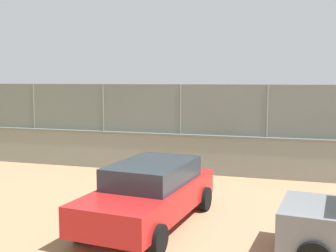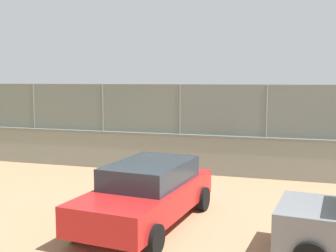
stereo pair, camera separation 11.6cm
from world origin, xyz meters
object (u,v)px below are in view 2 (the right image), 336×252
object	(u,v)px
player_foreground_swinging	(100,123)
courtside_bench	(73,149)
player_baseline_waiting	(283,138)
parked_car_red	(148,192)
sports_ball	(250,164)

from	to	relation	value
player_foreground_swinging	courtside_bench	xyz separation A→B (m)	(-1.50, 6.09, -0.48)
player_baseline_waiting	parked_car_red	size ratio (longest dim) A/B	0.31
sports_ball	courtside_bench	distance (m)	7.56
parked_car_red	player_baseline_waiting	bearing A→B (deg)	-107.47
courtside_bench	parked_car_red	size ratio (longest dim) A/B	0.34
sports_ball	parked_car_red	world-z (taller)	parked_car_red
player_baseline_waiting	sports_ball	xyz separation A→B (m)	(1.27, 2.03, -0.82)
courtside_bench	parked_car_red	world-z (taller)	parked_car_red
sports_ball	parked_car_red	bearing A→B (deg)	76.86
courtside_bench	parked_car_red	bearing A→B (deg)	129.93
parked_car_red	courtside_bench	bearing A→B (deg)	-50.07
player_foreground_swinging	parked_car_red	bearing A→B (deg)	119.10
player_foreground_swinging	courtside_bench	distance (m)	6.29
player_baseline_waiting	courtside_bench	size ratio (longest dim) A/B	0.91
sports_ball	parked_car_red	xyz separation A→B (m)	(1.82, 7.81, 0.74)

